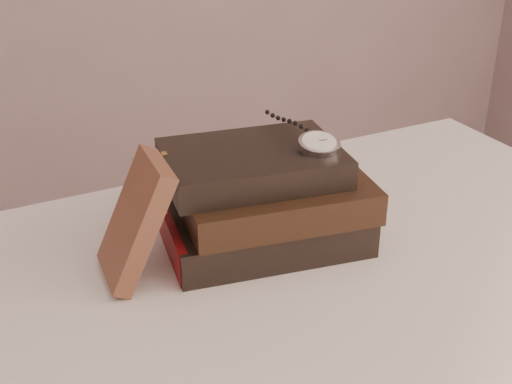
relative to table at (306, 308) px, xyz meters
name	(u,v)px	position (x,y,z in m)	size (l,w,h in m)	color
table	(306,308)	(0.00, 0.00, 0.00)	(1.00, 0.60, 0.75)	silver
book_stack	(264,200)	(-0.04, 0.05, 0.15)	(0.29, 0.22, 0.13)	black
journal	(135,220)	(-0.22, 0.05, 0.17)	(0.02, 0.10, 0.16)	#47271B
pocket_watch	(317,143)	(0.03, 0.03, 0.23)	(0.06, 0.16, 0.02)	silver
eyeglasses	(180,173)	(-0.12, 0.16, 0.17)	(0.13, 0.14, 0.05)	silver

